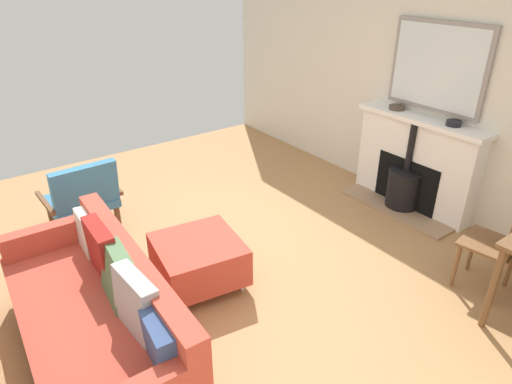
% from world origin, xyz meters
% --- Properties ---
extents(ground_plane, '(5.50, 6.39, 0.01)m').
position_xyz_m(ground_plane, '(0.00, 0.00, -0.00)').
color(ground_plane, '#A87A4C').
extents(wall_left, '(0.12, 6.39, 2.65)m').
position_xyz_m(wall_left, '(-2.75, 0.00, 1.32)').
color(wall_left, beige).
rests_on(wall_left, ground).
extents(fireplace, '(0.53, 1.46, 1.02)m').
position_xyz_m(fireplace, '(-2.54, 0.23, 0.46)').
color(fireplace, '#9E7A5B').
rests_on(fireplace, ground).
extents(mirror_over_mantel, '(0.04, 1.06, 0.88)m').
position_xyz_m(mirror_over_mantel, '(-2.66, 0.23, 1.52)').
color(mirror_over_mantel, gray).
extents(mantel_bowl_near, '(0.17, 0.17, 0.04)m').
position_xyz_m(mantel_bowl_near, '(-2.57, -0.11, 1.05)').
color(mantel_bowl_near, '#47382D').
rests_on(mantel_bowl_near, fireplace).
extents(mantel_bowl_far, '(0.15, 0.15, 0.05)m').
position_xyz_m(mantel_bowl_far, '(-2.57, 0.57, 1.05)').
color(mantel_bowl_far, black).
rests_on(mantel_bowl_far, fireplace).
extents(sofa, '(0.86, 1.95, 0.83)m').
position_xyz_m(sofa, '(0.96, 0.35, 0.36)').
color(sofa, '#B2B2B7').
rests_on(sofa, ground).
extents(ottoman, '(0.77, 0.76, 0.41)m').
position_xyz_m(ottoman, '(0.04, 0.05, 0.25)').
color(ottoman, '#B2B2B7').
rests_on(ottoman, ground).
extents(armchair_accent, '(0.70, 0.62, 0.82)m').
position_xyz_m(armchair_accent, '(0.56, -1.26, 0.44)').
color(armchair_accent, brown).
rests_on(armchair_accent, ground).
extents(dining_chair_near_fireplace, '(0.45, 0.45, 0.87)m').
position_xyz_m(dining_chair_near_fireplace, '(-1.85, 1.57, 0.51)').
color(dining_chair_near_fireplace, brown).
rests_on(dining_chair_near_fireplace, ground).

